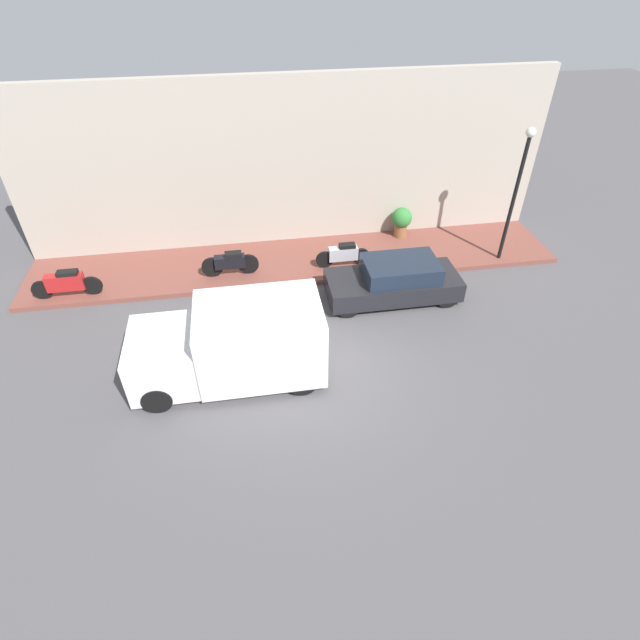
# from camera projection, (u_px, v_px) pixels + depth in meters

# --- Properties ---
(ground_plane) EXTENTS (60.00, 60.00, 0.00)m
(ground_plane) POSITION_uv_depth(u_px,v_px,m) (323.00, 372.00, 12.77)
(ground_plane) COLOR #514F51
(sidewalk) EXTENTS (2.80, 17.39, 0.15)m
(sidewalk) POSITION_uv_depth(u_px,v_px,m) (297.00, 261.00, 16.83)
(sidewalk) COLOR brown
(sidewalk) RESTS_ON ground_plane
(building_facade) EXTENTS (0.30, 17.39, 5.60)m
(building_facade) POSITION_uv_depth(u_px,v_px,m) (288.00, 165.00, 16.33)
(building_facade) COLOR #B2A899
(building_facade) RESTS_ON ground_plane
(parked_car) EXTENTS (1.64, 3.96, 1.27)m
(parked_car) POSITION_uv_depth(u_px,v_px,m) (395.00, 281.00, 14.94)
(parked_car) COLOR black
(parked_car) RESTS_ON ground_plane
(delivery_van) EXTENTS (2.07, 4.62, 2.01)m
(delivery_van) POSITION_uv_depth(u_px,v_px,m) (231.00, 344.00, 12.07)
(delivery_van) COLOR white
(delivery_van) RESTS_ON ground_plane
(motorcycle_black) EXTENTS (0.30, 1.80, 0.80)m
(motorcycle_black) POSITION_uv_depth(u_px,v_px,m) (230.00, 263.00, 15.78)
(motorcycle_black) COLOR black
(motorcycle_black) RESTS_ON sidewalk
(scooter_silver) EXTENTS (0.30, 1.78, 0.79)m
(scooter_silver) POSITION_uv_depth(u_px,v_px,m) (343.00, 254.00, 16.21)
(scooter_silver) COLOR #B7B7BF
(scooter_silver) RESTS_ON sidewalk
(motorcycle_red) EXTENTS (0.30, 2.02, 0.87)m
(motorcycle_red) POSITION_uv_depth(u_px,v_px,m) (66.00, 283.00, 14.83)
(motorcycle_red) COLOR #B21E1E
(motorcycle_red) RESTS_ON sidewalk
(streetlamp) EXTENTS (0.29, 0.29, 4.31)m
(streetlamp) POSITION_uv_depth(u_px,v_px,m) (518.00, 182.00, 15.19)
(streetlamp) COLOR black
(streetlamp) RESTS_ON sidewalk
(potted_plant) EXTENTS (0.71, 0.71, 1.08)m
(potted_plant) POSITION_uv_depth(u_px,v_px,m) (402.00, 220.00, 17.64)
(potted_plant) COLOR brown
(potted_plant) RESTS_ON sidewalk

